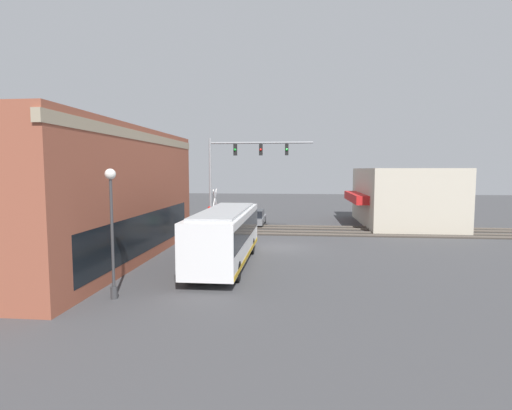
# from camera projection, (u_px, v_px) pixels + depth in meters

# --- Properties ---
(ground_plane) EXTENTS (120.00, 120.00, 0.00)m
(ground_plane) POSITION_uv_depth(u_px,v_px,m) (279.00, 247.00, 27.46)
(ground_plane) COLOR #424244
(brick_building) EXTENTS (18.75, 9.05, 7.72)m
(brick_building) POSITION_uv_depth(u_px,v_px,m) (72.00, 194.00, 23.43)
(brick_building) COLOR brown
(brick_building) RESTS_ON ground
(shop_building) EXTENTS (12.66, 9.05, 5.43)m
(shop_building) POSITION_uv_depth(u_px,v_px,m) (403.00, 196.00, 38.64)
(shop_building) COLOR beige
(shop_building) RESTS_ON ground
(city_bus) EXTENTS (10.34, 2.59, 3.12)m
(city_bus) POSITION_uv_depth(u_px,v_px,m) (225.00, 234.00, 22.22)
(city_bus) COLOR white
(city_bus) RESTS_ON ground
(traffic_signal_gantry) EXTENTS (0.42, 8.37, 7.85)m
(traffic_signal_gantry) POSITION_uv_depth(u_px,v_px,m) (240.00, 163.00, 32.14)
(traffic_signal_gantry) COLOR gray
(traffic_signal_gantry) RESTS_ON ground
(crossing_signal) EXTENTS (1.41, 1.18, 3.81)m
(crossing_signal) POSITION_uv_depth(u_px,v_px,m) (215.00, 208.00, 31.21)
(crossing_signal) COLOR gray
(crossing_signal) RESTS_ON ground
(streetlamp) EXTENTS (0.44, 0.44, 5.36)m
(streetlamp) POSITION_uv_depth(u_px,v_px,m) (112.00, 222.00, 16.21)
(streetlamp) COLOR #38383A
(streetlamp) RESTS_ON ground
(rail_track_near) EXTENTS (2.60, 60.00, 0.15)m
(rail_track_near) POSITION_uv_depth(u_px,v_px,m) (282.00, 233.00, 33.40)
(rail_track_near) COLOR #332D28
(rail_track_near) RESTS_ON ground
(rail_track_far) EXTENTS (2.60, 60.00, 0.15)m
(rail_track_far) POSITION_uv_depth(u_px,v_px,m) (284.00, 227.00, 36.57)
(rail_track_far) COLOR #332D28
(rail_track_far) RESTS_ON ground
(parked_car_grey) EXTENTS (4.85, 1.82, 1.48)m
(parked_car_grey) POSITION_uv_depth(u_px,v_px,m) (255.00, 218.00, 38.22)
(parked_car_grey) COLOR slate
(parked_car_grey) RESTS_ON ground
(pedestrian_at_crossing) EXTENTS (0.34, 0.34, 1.83)m
(pedestrian_at_crossing) POSITION_uv_depth(u_px,v_px,m) (225.00, 224.00, 31.85)
(pedestrian_at_crossing) COLOR #2D3351
(pedestrian_at_crossing) RESTS_ON ground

